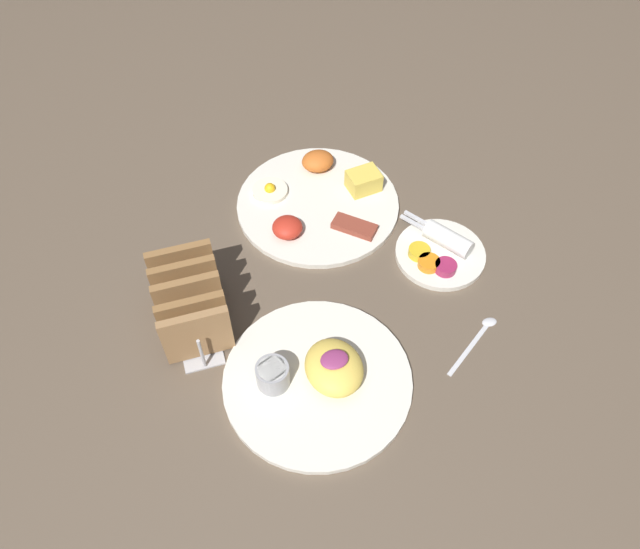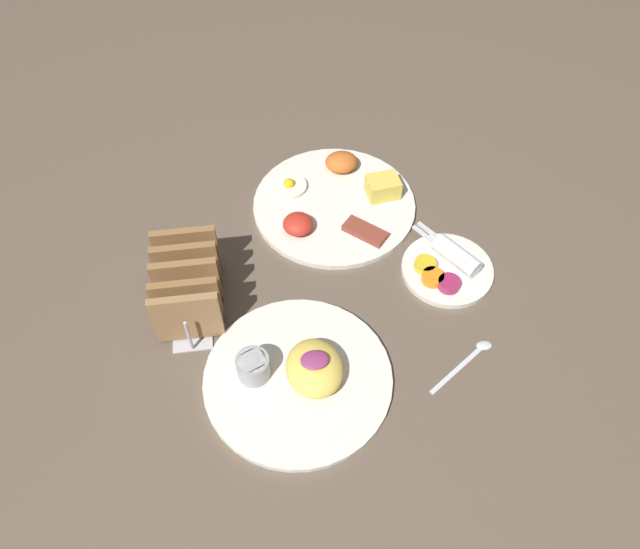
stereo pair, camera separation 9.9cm
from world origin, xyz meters
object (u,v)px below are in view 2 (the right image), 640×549
Objects in this scene: plate_breakfast at (335,201)px; plate_condiments at (447,267)px; plate_foreground at (299,375)px; toast_rack at (187,285)px.

plate_condiments is (0.16, -0.18, 0.00)m from plate_breakfast.
toast_rack reaches higher than plate_foreground.
plate_breakfast reaches higher than plate_condiments.
toast_rack is (-0.15, 0.16, 0.03)m from plate_foreground.
plate_foreground is 1.53× the size of toast_rack.
plate_foreground reaches higher than plate_condiments.
toast_rack is at bearing 134.17° from plate_foreground.
plate_foreground reaches higher than plate_breakfast.
plate_breakfast is 0.32m from toast_rack.
toast_rack is at bearing -144.39° from plate_breakfast.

